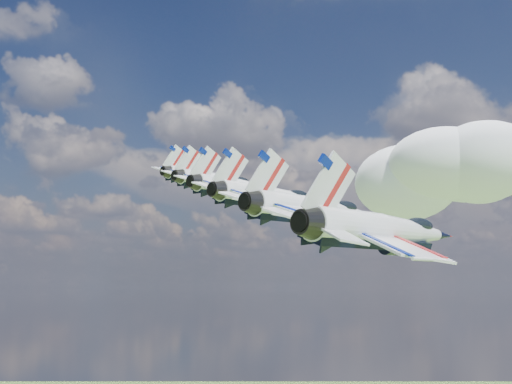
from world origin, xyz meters
The scene contains 7 objects.
cloud_far centered at (3.58, 191.74, 172.52)m, with size 57.27×45.00×22.50m, color white.
jet_0 centered at (1.51, 21.36, 146.90)m, with size 10.33×15.29×4.57m, color white, non-canonical shape.
jet_1 centered at (9.74, 12.02, 144.38)m, with size 10.33×15.29×4.57m, color silver, non-canonical shape.
jet_2 centered at (17.97, 2.67, 141.86)m, with size 10.33×15.29×4.57m, color white, non-canonical shape.
jet_3 centered at (26.21, -6.67, 139.34)m, with size 10.33×15.29×4.57m, color white, non-canonical shape.
jet_4 centered at (34.44, -16.02, 136.82)m, with size 10.33×15.29×4.57m, color silver, non-canonical shape.
jet_5 centered at (42.67, -25.36, 134.30)m, with size 10.33×15.29×4.57m, color silver, non-canonical shape.
Camera 1 is at (55.06, -65.76, 130.96)m, focal length 50.00 mm.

